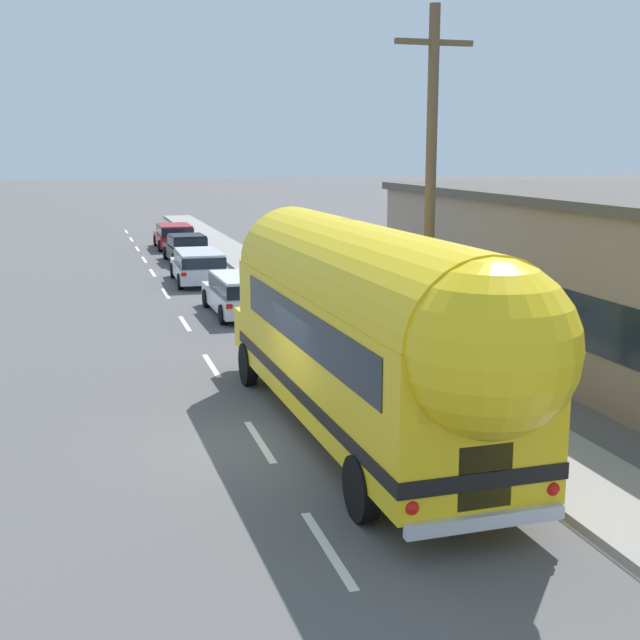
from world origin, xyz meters
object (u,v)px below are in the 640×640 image
(car_second, at_px, (199,264))
(car_fourth, at_px, (174,235))
(utility_pole, at_px, (430,195))
(car_third, at_px, (187,248))
(painted_bus, at_px, (368,326))
(car_lead, at_px, (240,292))

(car_second, bearing_deg, car_fourth, 88.10)
(utility_pole, bearing_deg, car_third, 96.21)
(painted_bus, distance_m, car_lead, 13.28)
(car_second, distance_m, car_third, 6.72)
(utility_pole, height_order, car_lead, utility_pole)
(car_fourth, bearing_deg, painted_bus, -90.30)
(painted_bus, distance_m, car_fourth, 33.19)
(car_second, xyz_separation_m, car_fourth, (0.42, 12.75, -0.00))
(utility_pole, xyz_separation_m, car_fourth, (-2.51, 29.61, -3.63))
(car_second, distance_m, car_fourth, 12.76)
(car_lead, relative_size, car_third, 1.01)
(utility_pole, relative_size, car_second, 1.82)
(car_fourth, bearing_deg, car_second, -91.90)
(painted_bus, relative_size, car_fourth, 2.83)
(utility_pole, relative_size, car_third, 1.88)
(car_second, relative_size, car_fourth, 1.08)
(car_second, bearing_deg, car_lead, -86.94)
(painted_bus, bearing_deg, car_lead, 89.42)
(painted_bus, distance_m, car_third, 27.16)
(car_third, height_order, car_fourth, same)
(car_third, bearing_deg, utility_pole, -83.79)
(car_lead, bearing_deg, painted_bus, -90.58)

